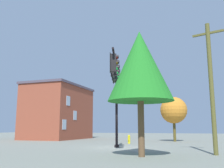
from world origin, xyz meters
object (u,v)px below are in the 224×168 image
(tree_far, at_px, (140,66))
(fire_hydrant, at_px, (129,139))
(tree_mid, at_px, (174,110))
(utility_pole, at_px, (211,84))
(signal_pole_assembly, at_px, (116,79))
(brick_building, at_px, (58,112))

(tree_far, bearing_deg, fire_hydrant, -161.09)
(tree_mid, bearing_deg, fire_hydrant, -34.17)
(fire_hydrant, height_order, tree_mid, tree_mid)
(utility_pole, bearing_deg, fire_hydrant, -139.61)
(signal_pole_assembly, bearing_deg, utility_pole, 77.29)
(tree_far, height_order, brick_building, brick_building)
(fire_hydrant, xyz_separation_m, tree_mid, (-5.56, 3.78, 3.08))
(tree_mid, xyz_separation_m, brick_building, (-1.22, -15.88, 0.21))
(signal_pole_assembly, height_order, tree_mid, signal_pole_assembly)
(utility_pole, distance_m, tree_far, 4.35)
(fire_hydrant, distance_m, brick_building, 14.26)
(tree_mid, xyz_separation_m, tree_far, (16.42, -0.06, 1.34))
(tree_mid, bearing_deg, utility_pole, 14.21)
(tree_far, bearing_deg, brick_building, -138.12)
(tree_far, bearing_deg, utility_pole, 120.68)
(tree_mid, height_order, tree_far, tree_far)
(utility_pole, height_order, fire_hydrant, utility_pole)
(fire_hydrant, xyz_separation_m, tree_far, (10.86, 3.72, 4.42))
(utility_pole, distance_m, brick_building, 24.88)
(tree_mid, relative_size, brick_building, 0.51)
(utility_pole, xyz_separation_m, tree_far, (2.18, -3.67, 0.85))
(utility_pole, height_order, tree_far, utility_pole)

